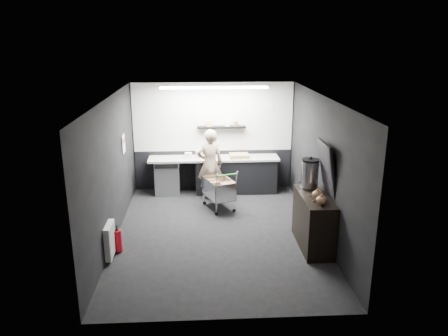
{
  "coord_description": "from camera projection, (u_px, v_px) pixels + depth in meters",
  "views": [
    {
      "loc": [
        -0.33,
        -7.93,
        3.79
      ],
      "look_at": [
        0.14,
        0.4,
        1.24
      ],
      "focal_mm": 35.0,
      "sensor_mm": 36.0,
      "label": 1
    }
  ],
  "objects": [
    {
      "name": "shopping_cart",
      "position": [
        219.0,
        190.0,
        9.84
      ],
      "size": [
        0.79,
        1.04,
        0.94
      ],
      "color": "silver",
      "rests_on": "floor"
    },
    {
      "name": "poster_red_band",
      "position": [
        123.0,
        141.0,
        9.36
      ],
      "size": [
        0.02,
        0.22,
        0.1
      ],
      "primitive_type": "cube",
      "color": "red",
      "rests_on": "poster"
    },
    {
      "name": "fire_extinguisher",
      "position": [
        118.0,
        240.0,
        7.88
      ],
      "size": [
        0.15,
        0.15,
        0.5
      ],
      "color": "red",
      "rests_on": "floor"
    },
    {
      "name": "dado_panel",
      "position": [
        213.0,
        169.0,
        11.16
      ],
      "size": [
        3.95,
        0.02,
        1.0
      ],
      "primitive_type": "cube",
      "color": "black",
      "rests_on": "wall_back"
    },
    {
      "name": "wall_front",
      "position": [
        227.0,
        231.0,
        5.68
      ],
      "size": [
        5.5,
        0.0,
        5.5
      ],
      "primitive_type": "plane",
      "rotation": [
        -1.57,
        0.0,
        0.0
      ],
      "color": "black",
      "rests_on": "floor"
    },
    {
      "name": "white_container",
      "position": [
        188.0,
        156.0,
        10.64
      ],
      "size": [
        0.18,
        0.15,
        0.14
      ],
      "primitive_type": "cube",
      "rotation": [
        0.0,
        0.0,
        -0.14
      ],
      "color": "white",
      "rests_on": "prep_counter"
    },
    {
      "name": "wall_right",
      "position": [
        321.0,
        167.0,
        8.41
      ],
      "size": [
        0.0,
        5.5,
        5.5
      ],
      "primitive_type": "plane",
      "rotation": [
        1.57,
        0.0,
        -1.57
      ],
      "color": "black",
      "rests_on": "floor"
    },
    {
      "name": "pink_tub",
      "position": [
        199.0,
        154.0,
        10.7
      ],
      "size": [
        0.18,
        0.18,
        0.18
      ],
      "primitive_type": "cylinder",
      "color": "beige",
      "rests_on": "prep_counter"
    },
    {
      "name": "wall_left",
      "position": [
        112.0,
        171.0,
        8.2
      ],
      "size": [
        0.0,
        5.5,
        5.5
      ],
      "primitive_type": "plane",
      "rotation": [
        1.57,
        0.0,
        1.57
      ],
      "color": "black",
      "rests_on": "floor"
    },
    {
      "name": "floating_shelf",
      "position": [
        221.0,
        127.0,
        10.74
      ],
      "size": [
        1.2,
        0.22,
        0.04
      ],
      "primitive_type": "cube",
      "color": "black",
      "rests_on": "wall_back"
    },
    {
      "name": "floor",
      "position": [
        218.0,
        233.0,
        8.7
      ],
      "size": [
        5.5,
        5.5,
        0.0
      ],
      "primitive_type": "plane",
      "color": "black",
      "rests_on": "ground"
    },
    {
      "name": "ceiling",
      "position": [
        218.0,
        98.0,
        7.91
      ],
      "size": [
        5.5,
        5.5,
        0.0
      ],
      "primitive_type": "plane",
      "rotation": [
        3.14,
        0.0,
        0.0
      ],
      "color": "silver",
      "rests_on": "wall_back"
    },
    {
      "name": "prep_counter",
      "position": [
        219.0,
        174.0,
        10.88
      ],
      "size": [
        3.2,
        0.61,
        0.9
      ],
      "color": "black",
      "rests_on": "floor"
    },
    {
      "name": "sideboard",
      "position": [
        314.0,
        214.0,
        8.04
      ],
      "size": [
        0.57,
        1.32,
        1.98
      ],
      "color": "black",
      "rests_on": "floor"
    },
    {
      "name": "radiator",
      "position": [
        110.0,
        240.0,
        7.63
      ],
      "size": [
        0.1,
        0.5,
        0.6
      ],
      "primitive_type": "cube",
      "color": "white",
      "rests_on": "wall_left"
    },
    {
      "name": "ceiling_strip",
      "position": [
        214.0,
        88.0,
        9.69
      ],
      "size": [
        2.4,
        0.2,
        0.04
      ],
      "primitive_type": "cube",
      "color": "white",
      "rests_on": "ceiling"
    },
    {
      "name": "wall_back",
      "position": [
        213.0,
        137.0,
        10.93
      ],
      "size": [
        5.5,
        0.0,
        5.5
      ],
      "primitive_type": "plane",
      "rotation": [
        1.57,
        0.0,
        0.0
      ],
      "color": "black",
      "rests_on": "floor"
    },
    {
      "name": "person",
      "position": [
        210.0,
        165.0,
        10.32
      ],
      "size": [
        0.66,
        0.47,
        1.71
      ],
      "primitive_type": "imported",
      "rotation": [
        0.0,
        0.0,
        3.25
      ],
      "color": "beige",
      "rests_on": "floor"
    },
    {
      "name": "cardboard_box",
      "position": [
        239.0,
        156.0,
        10.72
      ],
      "size": [
        0.47,
        0.37,
        0.09
      ],
      "primitive_type": "cube",
      "rotation": [
        0.0,
        0.0,
        0.03
      ],
      "color": "tan",
      "rests_on": "prep_counter"
    },
    {
      "name": "kitchen_wall_panel",
      "position": [
        213.0,
        117.0,
        10.77
      ],
      "size": [
        3.95,
        0.02,
        1.7
      ],
      "primitive_type": "cube",
      "color": "silver",
      "rests_on": "wall_back"
    },
    {
      "name": "wall_clock",
      "position": [
        270.0,
        105.0,
        10.74
      ],
      "size": [
        0.2,
        0.03,
        0.2
      ],
      "primitive_type": "cylinder",
      "rotation": [
        1.57,
        0.0,
        0.0
      ],
      "color": "white",
      "rests_on": "wall_back"
    },
    {
      "name": "poster",
      "position": [
        123.0,
        144.0,
        9.38
      ],
      "size": [
        0.02,
        0.3,
        0.4
      ],
      "primitive_type": "cube",
      "color": "silver",
      "rests_on": "wall_left"
    }
  ]
}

